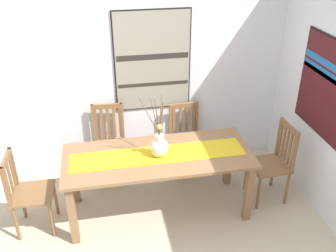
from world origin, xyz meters
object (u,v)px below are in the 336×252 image
dining_table (158,163)px  painting_on_back_wall (153,61)px  painting_on_side_wall (324,86)px  centerpiece_vase (159,146)px  chair_0 (186,137)px  chair_1 (109,142)px  chair_3 (274,161)px  chair_2 (27,192)px

dining_table → painting_on_back_wall: bearing=83.9°
painting_on_side_wall → centerpiece_vase: bearing=179.4°
chair_0 → chair_1: chair_1 is taller
chair_1 → chair_3: 2.04m
painting_on_back_wall → painting_on_side_wall: size_ratio=1.18×
dining_table → chair_2: size_ratio=2.21×
centerpiece_vase → chair_0: centerpiece_vase is taller
chair_0 → chair_3: 1.17m
chair_1 → chair_3: chair_1 is taller
centerpiece_vase → painting_on_back_wall: bearing=84.6°
chair_1 → chair_3: bearing=-23.1°
chair_3 → dining_table: bearing=179.6°
chair_2 → painting_on_side_wall: (3.19, -0.03, 0.95)m
painting_on_back_wall → painting_on_side_wall: bearing=-32.5°
centerpiece_vase → dining_table: bearing=105.6°
painting_on_back_wall → chair_1: bearing=-159.6°
chair_2 → centerpiece_vase: bearing=-0.3°
chair_1 → centerpiece_vase: bearing=-58.2°
chair_0 → chair_3: chair_3 is taller
chair_2 → chair_3: (2.77, 0.02, 0.03)m
chair_2 → chair_0: bearing=22.6°
chair_1 → painting_on_back_wall: 1.15m
centerpiece_vase → painting_on_side_wall: (1.78, -0.02, 0.54)m
centerpiece_vase → chair_3: 1.42m
chair_0 → painting_on_side_wall: painting_on_side_wall is taller
centerpiece_vase → painting_on_back_wall: (0.10, 1.05, 0.56)m
dining_table → painting_on_side_wall: size_ratio=1.92×
dining_table → painting_on_side_wall: (1.78, -0.05, 0.79)m
chair_1 → painting_on_side_wall: 2.61m
chair_0 → chair_2: bearing=-157.4°
dining_table → chair_3: size_ratio=2.11×
centerpiece_vase → painting_on_back_wall: 1.19m
chair_3 → painting_on_side_wall: bearing=-6.2°
painting_on_side_wall → chair_2: bearing=179.5°
dining_table → centerpiece_vase: centerpiece_vase is taller
chair_2 → painting_on_back_wall: size_ratio=0.74×
centerpiece_vase → chair_2: (-1.41, 0.01, -0.41)m
chair_3 → painting_on_back_wall: 1.88m
dining_table → centerpiece_vase: 0.24m
centerpiece_vase → chair_2: bearing=179.7°
dining_table → chair_1: chair_1 is taller
chair_1 → chair_3: size_ratio=1.01×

